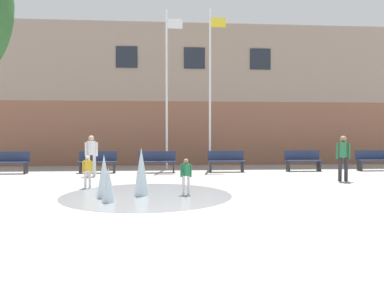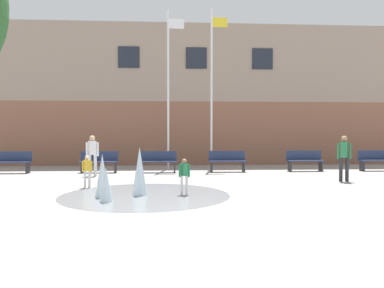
{
  "view_description": "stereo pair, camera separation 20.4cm",
  "coord_description": "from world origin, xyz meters",
  "px_view_note": "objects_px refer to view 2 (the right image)",
  "views": [
    {
      "loc": [
        -1.63,
        -5.56,
        1.68
      ],
      "look_at": [
        -0.62,
        7.54,
        1.3
      ],
      "focal_mm": 35.0,
      "sensor_mm": 36.0,
      "label": 1
    },
    {
      "loc": [
        -1.42,
        -5.57,
        1.68
      ],
      "look_at": [
        -0.62,
        7.54,
        1.3
      ],
      "focal_mm": 35.0,
      "sensor_mm": 36.0,
      "label": 2
    }
  ],
  "objects_px": {
    "park_bench_near_trashcan": "(305,160)",
    "child_with_pink_shirt": "(87,169)",
    "park_bench_center": "(227,161)",
    "adult_in_red": "(344,155)",
    "teen_by_trashcan": "(92,152)",
    "park_bench_far_left": "(11,162)",
    "park_bench_left_of_flagpoles": "(99,161)",
    "park_bench_far_right": "(376,160)",
    "flagpole_left": "(169,85)",
    "child_in_fountain": "(184,174)",
    "park_bench_under_left_flagpole": "(158,161)",
    "flagpole_right": "(212,84)"
  },
  "relations": [
    {
      "from": "park_bench_far_right",
      "to": "child_in_fountain",
      "type": "height_order",
      "value": "child_in_fountain"
    },
    {
      "from": "park_bench_under_left_flagpole",
      "to": "teen_by_trashcan",
      "type": "height_order",
      "value": "teen_by_trashcan"
    },
    {
      "from": "park_bench_near_trashcan",
      "to": "teen_by_trashcan",
      "type": "bearing_deg",
      "value": -171.16
    },
    {
      "from": "park_bench_far_left",
      "to": "park_bench_center",
      "type": "bearing_deg",
      "value": 0.06
    },
    {
      "from": "adult_in_red",
      "to": "child_in_fountain",
      "type": "distance_m",
      "value": 6.17
    },
    {
      "from": "child_in_fountain",
      "to": "flagpole_right",
      "type": "relative_size",
      "value": 0.13
    },
    {
      "from": "park_bench_far_right",
      "to": "teen_by_trashcan",
      "type": "relative_size",
      "value": 1.01
    },
    {
      "from": "park_bench_under_left_flagpole",
      "to": "adult_in_red",
      "type": "height_order",
      "value": "adult_in_red"
    },
    {
      "from": "park_bench_center",
      "to": "child_with_pink_shirt",
      "type": "distance_m",
      "value": 6.73
    },
    {
      "from": "park_bench_center",
      "to": "flagpole_right",
      "type": "relative_size",
      "value": 0.21
    },
    {
      "from": "park_bench_near_trashcan",
      "to": "teen_by_trashcan",
      "type": "xyz_separation_m",
      "value": [
        -9.0,
        -1.4,
        0.45
      ]
    },
    {
      "from": "park_bench_left_of_flagpoles",
      "to": "child_with_pink_shirt",
      "type": "relative_size",
      "value": 1.62
    },
    {
      "from": "park_bench_far_right",
      "to": "park_bench_center",
      "type": "bearing_deg",
      "value": -179.35
    },
    {
      "from": "teen_by_trashcan",
      "to": "child_in_fountain",
      "type": "height_order",
      "value": "teen_by_trashcan"
    },
    {
      "from": "adult_in_red",
      "to": "teen_by_trashcan",
      "type": "xyz_separation_m",
      "value": [
        -9.06,
        2.2,
        0.0
      ]
    },
    {
      "from": "park_bench_far_left",
      "to": "adult_in_red",
      "type": "xyz_separation_m",
      "value": [
        12.68,
        -3.49,
        0.45
      ]
    },
    {
      "from": "park_bench_far_left",
      "to": "teen_by_trashcan",
      "type": "height_order",
      "value": "teen_by_trashcan"
    },
    {
      "from": "flagpole_left",
      "to": "flagpole_right",
      "type": "relative_size",
      "value": 0.99
    },
    {
      "from": "park_bench_far_left",
      "to": "flagpole_left",
      "type": "relative_size",
      "value": 0.21
    },
    {
      "from": "park_bench_left_of_flagpoles",
      "to": "park_bench_far_left",
      "type": "bearing_deg",
      "value": -179.37
    },
    {
      "from": "child_in_fountain",
      "to": "flagpole_left",
      "type": "xyz_separation_m",
      "value": [
        -0.42,
        7.59,
        3.39
      ]
    },
    {
      "from": "adult_in_red",
      "to": "park_bench_far_left",
      "type": "bearing_deg",
      "value": 106.44
    },
    {
      "from": "adult_in_red",
      "to": "park_bench_left_of_flagpoles",
      "type": "bearing_deg",
      "value": 100.52
    },
    {
      "from": "park_bench_under_left_flagpole",
      "to": "flagpole_right",
      "type": "height_order",
      "value": "flagpole_right"
    },
    {
      "from": "park_bench_center",
      "to": "adult_in_red",
      "type": "relative_size",
      "value": 1.01
    },
    {
      "from": "park_bench_left_of_flagpoles",
      "to": "flagpole_left",
      "type": "distance_m",
      "value": 4.86
    },
    {
      "from": "park_bench_left_of_flagpoles",
      "to": "flagpole_left",
      "type": "height_order",
      "value": "flagpole_left"
    },
    {
      "from": "park_bench_far_left",
      "to": "park_bench_near_trashcan",
      "type": "height_order",
      "value": "same"
    },
    {
      "from": "park_bench_far_left",
      "to": "child_in_fountain",
      "type": "bearing_deg",
      "value": -40.23
    },
    {
      "from": "park_bench_under_left_flagpole",
      "to": "teen_by_trashcan",
      "type": "relative_size",
      "value": 1.01
    },
    {
      "from": "park_bench_far_left",
      "to": "adult_in_red",
      "type": "height_order",
      "value": "adult_in_red"
    },
    {
      "from": "park_bench_far_right",
      "to": "child_with_pink_shirt",
      "type": "xyz_separation_m",
      "value": [
        -11.81,
        -4.52,
        0.1
      ]
    },
    {
      "from": "park_bench_near_trashcan",
      "to": "child_in_fountain",
      "type": "distance_m",
      "value": 8.24
    },
    {
      "from": "park_bench_near_trashcan",
      "to": "flagpole_right",
      "type": "xyz_separation_m",
      "value": [
        -3.96,
        1.54,
        3.54
      ]
    },
    {
      "from": "park_bench_center",
      "to": "adult_in_red",
      "type": "bearing_deg",
      "value": -44.73
    },
    {
      "from": "park_bench_far_right",
      "to": "flagpole_left",
      "type": "distance_m",
      "value": 10.04
    },
    {
      "from": "child_in_fountain",
      "to": "flagpole_left",
      "type": "height_order",
      "value": "flagpole_left"
    },
    {
      "from": "park_bench_far_left",
      "to": "park_bench_far_right",
      "type": "height_order",
      "value": "same"
    },
    {
      "from": "park_bench_left_of_flagpoles",
      "to": "park_bench_far_right",
      "type": "bearing_deg",
      "value": 0.22
    },
    {
      "from": "park_bench_under_left_flagpole",
      "to": "park_bench_center",
      "type": "bearing_deg",
      "value": 1.24
    },
    {
      "from": "park_bench_left_of_flagpoles",
      "to": "park_bench_center",
      "type": "bearing_deg",
      "value": -0.32
    },
    {
      "from": "flagpole_left",
      "to": "park_bench_far_right",
      "type": "bearing_deg",
      "value": -9.5
    },
    {
      "from": "park_bench_near_trashcan",
      "to": "child_with_pink_shirt",
      "type": "height_order",
      "value": "child_with_pink_shirt"
    },
    {
      "from": "park_bench_far_left",
      "to": "park_bench_under_left_flagpole",
      "type": "bearing_deg",
      "value": -0.52
    },
    {
      "from": "teen_by_trashcan",
      "to": "park_bench_far_left",
      "type": "bearing_deg",
      "value": 37.33
    },
    {
      "from": "child_in_fountain",
      "to": "teen_by_trashcan",
      "type": "bearing_deg",
      "value": 10.02
    },
    {
      "from": "park_bench_near_trashcan",
      "to": "park_bench_far_right",
      "type": "bearing_deg",
      "value": -0.3
    },
    {
      "from": "flagpole_left",
      "to": "flagpole_right",
      "type": "xyz_separation_m",
      "value": [
        2.06,
        0.0,
        0.05
      ]
    },
    {
      "from": "park_bench_near_trashcan",
      "to": "child_with_pink_shirt",
      "type": "xyz_separation_m",
      "value": [
        -8.53,
        -4.54,
        0.1
      ]
    },
    {
      "from": "park_bench_far_right",
      "to": "flagpole_left",
      "type": "relative_size",
      "value": 0.21
    }
  ]
}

